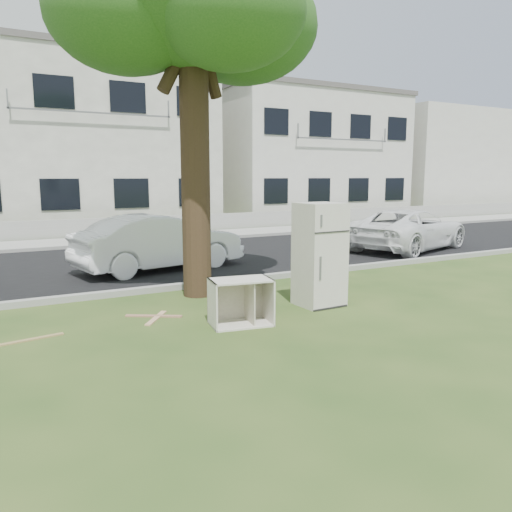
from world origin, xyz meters
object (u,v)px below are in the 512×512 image
car_right (409,229)px  car_center (160,242)px  fridge (320,255)px  cabinet (241,302)px

car_right → car_center: bearing=69.7°
car_right → fridge: bearing=106.0°
cabinet → car_right: car_right is taller
cabinet → car_center: bearing=95.8°
cabinet → car_right: 9.51m
car_center → car_right: 7.95m
cabinet → car_right: (8.26, 4.71, 0.28)m
car_center → car_right: car_center is taller
fridge → cabinet: fridge is taller
fridge → cabinet: 1.91m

